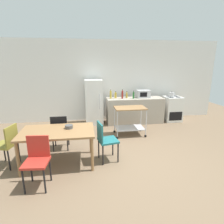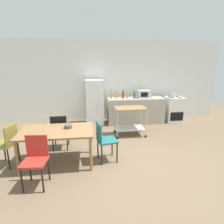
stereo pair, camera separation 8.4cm
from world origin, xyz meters
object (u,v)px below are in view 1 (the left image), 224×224
Objects in this scene: chair_olive at (7,143)px; kitchen_cart at (130,117)px; chair_teal at (105,139)px; fruit_bowl at (69,127)px; bottle_sparkling_water at (116,95)px; chair_black at (60,130)px; stove_oven at (172,109)px; refrigerator at (94,102)px; chair_red at (37,158)px; bottle_soda at (133,95)px; bottle_wine at (122,95)px; microwave at (143,94)px; bottle_hot_sauce at (111,95)px; bottle_vinegar at (127,95)px; kettle at (172,95)px; dining_table at (58,134)px.

kitchen_cart is (2.90, 1.31, 0.05)m from chair_olive.
chair_teal is 0.82m from fruit_bowl.
chair_olive is 3.72× the size of bottle_sparkling_water.
stove_oven reaches higher than chair_black.
refrigerator is at bearing -115.98° from chair_black.
chair_red is 3.84m from bottle_sparkling_water.
refrigerator is 1.40m from bottle_soda.
bottle_wine reaches higher than bottle_sparkling_water.
chair_teal is 3.15m from microwave.
refrigerator reaches higher than bottle_hot_sauce.
chair_black is 5.33× the size of fruit_bowl.
chair_olive is 3.75× the size of bottle_vinegar.
refrigerator is 3.37× the size of microwave.
microwave is (-1.13, 0.06, 0.58)m from stove_oven.
microwave is at bearing -144.79° from chair_black.
bottle_sparkling_water is 2.02m from kettle.
bottle_sparkling_water reaches higher than kettle.
bottle_soda is at bearing 47.00° from dining_table.
refrigerator is at bearing 76.30° from chair_red.
fruit_bowl is (-1.43, -2.50, -0.21)m from bottle_sparkling_water.
chair_teal is 2.81m from bottle_soda.
bottle_sparkling_water is at bearing 151.25° from bottle_wine.
kettle is at bearing -8.93° from microwave.
microwave is (2.92, 3.29, 0.51)m from chair_red.
bottle_soda reaches higher than kitchen_cart.
microwave is at bearing 53.92° from chair_red.
kettle is (2.02, -0.17, 0.00)m from bottle_sparkling_water.
stove_oven is at bearing -58.42° from chair_teal.
chair_olive is at bearing -152.72° from stove_oven.
stove_oven is 2.01m from bottle_wine.
microwave is at bearing -0.45° from bottle_sparkling_water.
refrigerator reaches higher than stove_oven.
refrigerator is at bearing 172.38° from bottle_wine.
bottle_soda is at bearing 56.62° from chair_red.
bottle_vinegar is 3.09m from fruit_bowl.
kitchen_cart is (0.99, -1.25, -0.20)m from refrigerator.
stove_oven reaches higher than chair_teal.
stove_oven is at bearing 1.49° from bottle_wine.
chair_teal reaches higher than kitchen_cart.
kitchen_cart is at bearing -149.16° from kettle.
bottle_soda is (1.27, 2.46, 0.50)m from chair_teal.
stove_oven reaches higher than dining_table.
kettle reaches higher than chair_black.
chair_teal is 2.67m from bottle_hot_sauce.
refrigerator is (-2.90, 0.08, 0.32)m from stove_oven.
refrigerator reaches higher than dining_table.
bottle_soda is 1.15× the size of kettle.
bottle_sparkling_water is (1.66, 2.60, 0.33)m from dining_table.
stove_oven is (3.79, 2.53, -0.22)m from dining_table.
stove_oven is 0.57m from kettle.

